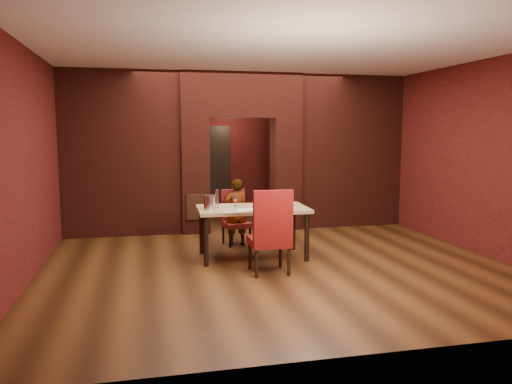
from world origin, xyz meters
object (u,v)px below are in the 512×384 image
chair_near (269,231)px  wine_bucket (210,202)px  person_seated (236,212)px  wine_glass_c (269,200)px  dining_table (253,232)px  water_bottle (217,198)px  wine_glass_a (235,201)px  chair_far (236,218)px  wine_glass_b (257,201)px  potted_plant (268,230)px

chair_near → wine_bucket: chair_near is taller
person_seated → wine_glass_c: bearing=104.0°
dining_table → wine_glass_c: wine_glass_c is taller
person_seated → water_bottle: (-0.46, -0.79, 0.37)m
wine_glass_a → water_bottle: 0.32m
chair_near → chair_far: bearing=-85.7°
dining_table → wine_glass_b: (0.07, -0.00, 0.50)m
dining_table → person_seated: bearing=98.5°
chair_far → person_seated: (-0.02, -0.06, 0.11)m
chair_near → wine_glass_a: size_ratio=6.75×
wine_glass_c → potted_plant: bearing=77.1°
chair_far → potted_plant: size_ratio=2.17×
dining_table → chair_near: 0.93m
chair_far → water_bottle: 1.08m
wine_bucket → potted_plant: 1.81m
person_seated → water_bottle: bearing=52.4°
dining_table → potted_plant: size_ratio=3.87×
wine_glass_b → chair_far: bearing=99.5°
person_seated → chair_near: bearing=87.2°
wine_glass_b → water_bottle: size_ratio=0.65×
wine_glass_b → wine_glass_c: bearing=-10.6°
chair_near → water_bottle: 1.24m
dining_table → wine_bucket: (-0.70, -0.08, 0.52)m
chair_near → water_bottle: chair_near is taller
person_seated → wine_glass_b: bearing=93.6°
person_seated → wine_bucket: (-0.60, -0.98, 0.33)m
wine_glass_a → dining_table: bearing=-35.1°
dining_table → wine_glass_a: bearing=146.9°
wine_glass_a → wine_bucket: size_ratio=0.81×
person_seated → wine_glass_b: (0.18, -0.91, 0.32)m
chair_near → person_seated: chair_near is taller
person_seated → wine_glass_c: 1.07m
dining_table → wine_bucket: size_ratio=7.79×
chair_far → potted_plant: chair_far is taller
wine_glass_a → wine_glass_b: (0.32, -0.18, 0.00)m
person_seated → wine_glass_a: bearing=71.2°
person_seated → wine_glass_a: person_seated is taller
chair_far → wine_glass_c: (0.35, -1.00, 0.44)m
dining_table → potted_plant: 1.19m
wine_glass_a → wine_glass_c: wine_glass_c is taller
wine_bucket → potted_plant: (1.22, 1.13, -0.71)m
chair_far → wine_glass_b: size_ratio=5.24×
wine_glass_c → water_bottle: 0.84m
wine_glass_b → wine_glass_c: size_ratio=0.84×
wine_bucket → water_bottle: 0.25m
chair_near → potted_plant: 2.05m
person_seated → wine_glass_b: person_seated is taller
dining_table → potted_plant: bearing=65.8°
chair_near → wine_glass_a: (-0.29, 1.08, 0.30)m
chair_near → wine_glass_c: chair_near is taller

